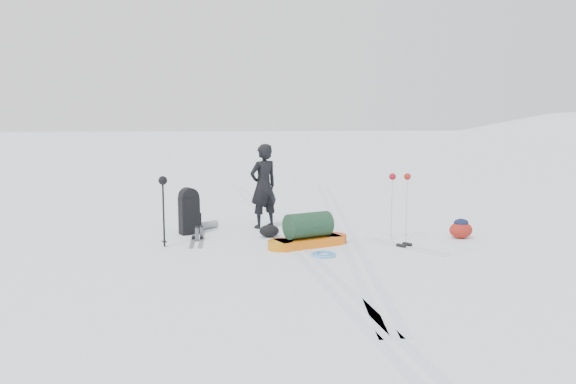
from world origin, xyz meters
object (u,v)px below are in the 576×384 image
object	(u,v)px
skier	(263,186)
expedition_rucksack	(191,212)
ski_poles_black	(163,189)
pulk_sled	(308,233)

from	to	relation	value
skier	expedition_rucksack	distance (m)	1.65
skier	ski_poles_black	bearing A→B (deg)	9.36
expedition_rucksack	ski_poles_black	bearing A→B (deg)	-134.31
skier	expedition_rucksack	xyz separation A→B (m)	(-1.52, -0.42, -0.47)
pulk_sled	ski_poles_black	size ratio (longest dim) A/B	1.29
skier	ski_poles_black	world-z (taller)	skier
expedition_rucksack	ski_poles_black	distance (m)	1.41
pulk_sled	ski_poles_black	xyz separation A→B (m)	(-2.63, 0.29, 0.83)
ski_poles_black	expedition_rucksack	bearing A→B (deg)	89.04
expedition_rucksack	ski_poles_black	xyz separation A→B (m)	(-0.46, -1.17, 0.63)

